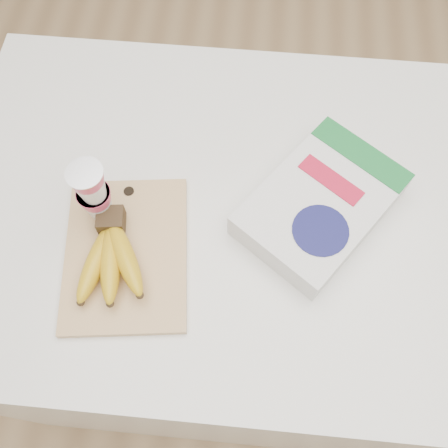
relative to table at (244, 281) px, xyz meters
The scene contains 6 objects.
room 0.90m from the table, ahead, with size 4.00×4.00×4.00m.
table is the anchor object (origin of this frame).
cutting_board 0.52m from the table, 151.24° to the right, with size 0.22×0.30×0.01m, color tan.
bananas 0.56m from the table, 149.59° to the right, with size 0.14×0.19×0.06m.
yogurt_stack 0.61m from the table, behind, with size 0.07×0.07×0.15m.
cereal_box 0.49m from the table, ahead, with size 0.34×0.36×0.07m.
Camera 1 is at (-0.01, -0.44, 1.74)m, focal length 40.00 mm.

